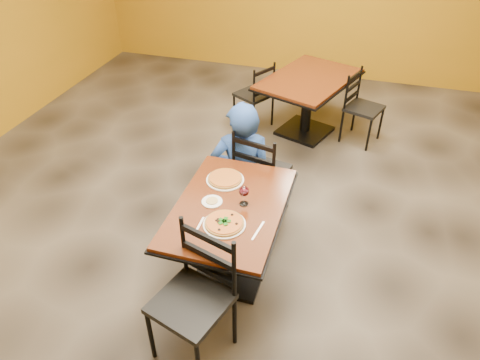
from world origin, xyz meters
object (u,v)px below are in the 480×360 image
(side_plate, at_px, (212,202))
(chair_second_right, at_px, (364,109))
(chair_main_near, at_px, (191,304))
(chair_second_left, at_px, (254,95))
(table_second, at_px, (308,92))
(plate_far, at_px, (225,180))
(plate_main, at_px, (224,224))
(wine_glass, at_px, (244,195))
(pizza_far, at_px, (225,178))
(table_main, at_px, (230,224))
(diner, at_px, (242,159))
(pizza_main, at_px, (224,223))
(chair_main_far, at_px, (262,172))

(side_plate, bearing_deg, chair_second_right, 68.46)
(chair_main_near, distance_m, chair_second_left, 3.36)
(table_second, relative_size, chair_second_right, 1.74)
(chair_second_left, xyz_separation_m, plate_far, (0.37, -2.27, 0.32))
(plate_main, bearing_deg, chair_second_right, 73.21)
(plate_main, distance_m, plate_far, 0.54)
(side_plate, distance_m, wine_glass, 0.26)
(chair_second_right, height_order, pizza_far, chair_second_right)
(table_main, xyz_separation_m, side_plate, (-0.14, -0.01, 0.20))
(plate_far, bearing_deg, chair_main_near, -84.32)
(diner, distance_m, wine_glass, 0.90)
(chair_second_left, height_order, side_plate, chair_second_left)
(chair_main_near, distance_m, side_plate, 0.81)
(chair_second_left, relative_size, chair_second_right, 0.99)
(plate_main, bearing_deg, chair_main_near, -96.17)
(table_second, xyz_separation_m, chair_second_right, (0.69, 0.00, -0.12))
(table_main, bearing_deg, diner, 100.43)
(chair_second_right, height_order, side_plate, chair_second_right)
(chair_second_right, distance_m, pizza_main, 2.93)
(pizza_main, bearing_deg, plate_far, 107.63)
(plate_far, bearing_deg, diner, 92.66)
(table_second, xyz_separation_m, pizza_far, (-0.32, -2.27, 0.21))
(wine_glass, bearing_deg, side_plate, -168.64)
(table_main, distance_m, side_plate, 0.24)
(chair_second_left, bearing_deg, pizza_main, 40.11)
(table_main, bearing_deg, side_plate, -177.66)
(side_plate, relative_size, wine_glass, 0.89)
(chair_second_left, height_order, plate_main, chair_second_left)
(table_main, xyz_separation_m, chair_main_near, (-0.03, -0.77, -0.05))
(chair_second_left, distance_m, plate_far, 2.32)
(chair_main_near, xyz_separation_m, plate_far, (-0.11, 1.06, 0.25))
(chair_second_right, relative_size, plate_far, 2.81)
(chair_main_far, xyz_separation_m, pizza_far, (-0.18, -0.57, 0.29))
(table_second, distance_m, wine_glass, 2.53)
(plate_far, relative_size, wine_glass, 1.72)
(pizza_main, relative_size, wine_glass, 1.58)
(plate_main, xyz_separation_m, plate_far, (-0.16, 0.52, 0.00))
(table_main, height_order, wine_glass, wine_glass)
(chair_second_left, relative_size, pizza_main, 3.04)
(chair_main_near, height_order, wine_glass, chair_main_near)
(table_main, distance_m, chair_main_near, 0.77)
(plate_main, height_order, side_plate, same)
(plate_main, relative_size, wine_glass, 1.72)
(chair_main_far, distance_m, chair_second_left, 1.79)
(table_main, distance_m, diner, 0.88)
(pizza_main, xyz_separation_m, pizza_far, (-0.16, 0.52, 0.00))
(pizza_main, relative_size, pizza_far, 1.01)
(chair_main_far, xyz_separation_m, diner, (-0.20, 0.00, 0.10))
(table_second, xyz_separation_m, pizza_main, (-0.15, -2.79, 0.21))
(chair_second_left, xyz_separation_m, side_plate, (0.36, -2.57, 0.32))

